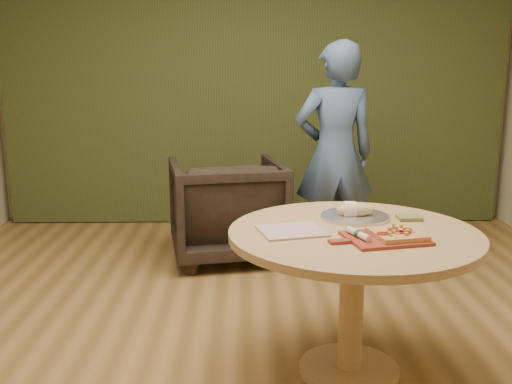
{
  "coord_description": "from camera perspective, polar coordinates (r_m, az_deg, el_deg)",
  "views": [
    {
      "loc": [
        -0.09,
        -2.68,
        1.52
      ],
      "look_at": [
        -0.03,
        0.25,
        0.88
      ],
      "focal_mm": 40.0,
      "sensor_mm": 36.0,
      "label": 1
    }
  ],
  "objects": [
    {
      "name": "room_shell",
      "position": [
        2.68,
        0.81,
        9.8
      ],
      "size": [
        5.04,
        6.04,
        2.84
      ],
      "color": "olive",
      "rests_on": "ground"
    },
    {
      "name": "curtain",
      "position": [
        5.58,
        -0.19,
        11.16
      ],
      "size": [
        4.8,
        0.14,
        2.78
      ],
      "primitive_type": "cube",
      "color": "#303A1A",
      "rests_on": "ground"
    },
    {
      "name": "pedestal_table",
      "position": [
        2.84,
        9.68,
        -6.55
      ],
      "size": [
        1.22,
        1.22,
        0.75
      ],
      "rotation": [
        0.0,
        0.0,
        0.05
      ],
      "color": "tan",
      "rests_on": "ground"
    },
    {
      "name": "pizza_paddle",
      "position": [
        2.67,
        12.58,
        -4.55
      ],
      "size": [
        0.47,
        0.35,
        0.01
      ],
      "rotation": [
        0.0,
        0.0,
        0.22
      ],
      "color": "maroon",
      "rests_on": "pedestal_table"
    },
    {
      "name": "flatbread_pizza",
      "position": [
        2.68,
        13.94,
        -4.08
      ],
      "size": [
        0.26,
        0.26,
        0.04
      ],
      "rotation": [
        0.0,
        0.0,
        0.22
      ],
      "color": "tan",
      "rests_on": "pizza_paddle"
    },
    {
      "name": "cutlery_roll",
      "position": [
        2.64,
        10.19,
        -4.15
      ],
      "size": [
        0.09,
        0.19,
        0.03
      ],
      "rotation": [
        0.0,
        0.0,
        0.37
      ],
      "color": "silver",
      "rests_on": "pizza_paddle"
    },
    {
      "name": "newspaper",
      "position": [
        2.73,
        3.61,
        -3.92
      ],
      "size": [
        0.35,
        0.31,
        0.01
      ],
      "primitive_type": "cube",
      "rotation": [
        0.0,
        0.0,
        0.24
      ],
      "color": "silver",
      "rests_on": "pedestal_table"
    },
    {
      "name": "serving_tray",
      "position": [
        3.02,
        9.86,
        -2.43
      ],
      "size": [
        0.36,
        0.36,
        0.02
      ],
      "color": "silver",
      "rests_on": "pedestal_table"
    },
    {
      "name": "bread_roll",
      "position": [
        3.01,
        9.72,
        -1.77
      ],
      "size": [
        0.19,
        0.09,
        0.09
      ],
      "color": "#D5B482",
      "rests_on": "serving_tray"
    },
    {
      "name": "green_packet",
      "position": [
        3.05,
        15.05,
        -2.5
      ],
      "size": [
        0.12,
        0.1,
        0.02
      ],
      "primitive_type": "cube",
      "rotation": [
        0.0,
        0.0,
        0.02
      ],
      "color": "#4F5C29",
      "rests_on": "pedestal_table"
    },
    {
      "name": "armchair",
      "position": [
        4.58,
        -2.94,
        -1.22
      ],
      "size": [
        1.0,
        0.95,
        0.89
      ],
      "primitive_type": "imported",
      "rotation": [
        0.0,
        0.0,
        3.33
      ],
      "color": "black",
      "rests_on": "ground"
    },
    {
      "name": "person_standing",
      "position": [
        4.44,
        7.89,
        3.71
      ],
      "size": [
        0.67,
        0.48,
        1.72
      ],
      "primitive_type": "imported",
      "rotation": [
        0.0,
        0.0,
        3.25
      ],
      "color": "#3F567D",
      "rests_on": "ground"
    }
  ]
}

